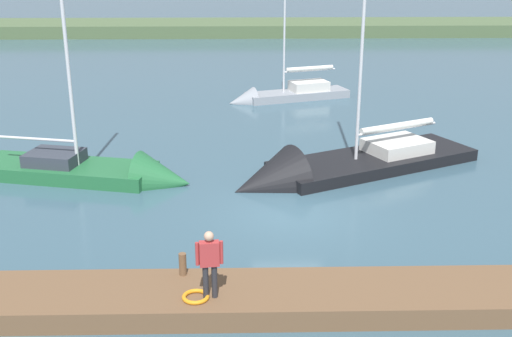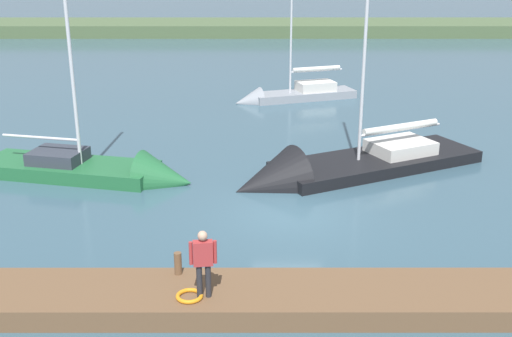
# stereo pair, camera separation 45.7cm
# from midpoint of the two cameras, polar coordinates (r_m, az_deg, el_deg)

# --- Properties ---
(ground_plane) EXTENTS (200.00, 200.00, 0.00)m
(ground_plane) POSITION_cam_midpoint_polar(r_m,az_deg,el_deg) (21.34, 2.45, -4.12)
(ground_plane) COLOR #385666
(far_shoreline) EXTENTS (180.00, 8.00, 2.40)m
(far_shoreline) POSITION_cam_midpoint_polar(r_m,az_deg,el_deg) (66.66, -0.16, 12.05)
(far_shoreline) COLOR #4C603D
(far_shoreline) RESTS_ON ground_plane
(dock_pier) EXTENTS (20.85, 2.15, 0.55)m
(dock_pier) POSITION_cam_midpoint_polar(r_m,az_deg,el_deg) (16.04, 3.82, -11.52)
(dock_pier) COLOR brown
(dock_pier) RESTS_ON ground_plane
(mooring_post_near) EXTENTS (0.19, 0.19, 0.60)m
(mooring_post_near) POSITION_cam_midpoint_polar(r_m,az_deg,el_deg) (16.46, -7.41, -8.53)
(mooring_post_near) COLOR brown
(mooring_post_near) RESTS_ON dock_pier
(life_ring_buoy) EXTENTS (0.66, 0.66, 0.10)m
(life_ring_buoy) POSITION_cam_midpoint_polar(r_m,az_deg,el_deg) (15.51, -6.30, -11.39)
(life_ring_buoy) COLOR orange
(life_ring_buoy) RESTS_ON dock_pier
(sailboat_behind_pier) EXTENTS (10.77, 7.25, 12.39)m
(sailboat_behind_pier) POSITION_cam_midpoint_polar(r_m,az_deg,el_deg) (25.01, 6.00, -0.40)
(sailboat_behind_pier) COLOR black
(sailboat_behind_pier) RESTS_ON ground_plane
(sailboat_inner_slip) EXTENTS (8.75, 4.07, 10.33)m
(sailboat_inner_slip) POSITION_cam_midpoint_polar(r_m,az_deg,el_deg) (25.08, -13.99, -0.61)
(sailboat_inner_slip) COLOR #236638
(sailboat_inner_slip) RESTS_ON ground_plane
(sailboat_far_left) EXTENTS (7.39, 3.88, 8.64)m
(sailboat_far_left) POSITION_cam_midpoint_polar(r_m,az_deg,el_deg) (37.24, 2.06, 6.44)
(sailboat_far_left) COLOR gray
(sailboat_far_left) RESTS_ON ground_plane
(person_on_dock) EXTENTS (0.65, 0.28, 1.73)m
(person_on_dock) POSITION_cam_midpoint_polar(r_m,az_deg,el_deg) (15.07, -5.08, -8.18)
(person_on_dock) COLOR #28282D
(person_on_dock) RESTS_ON dock_pier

